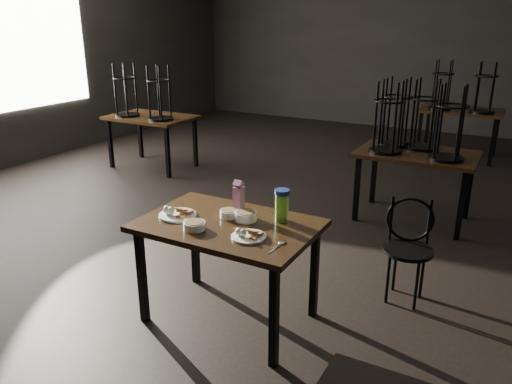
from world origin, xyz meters
The scene contains 13 objects.
main_table centered at (-0.11, -1.30, 0.67)m, with size 1.20×0.80×0.75m.
plate_left centered at (-0.49, -1.38, 0.77)m, with size 0.27×0.27×0.09m.
plate_right centered at (0.13, -1.45, 0.77)m, with size 0.23×0.23×0.07m.
bowl_near centered at (-0.16, -1.21, 0.78)m, with size 0.13×0.13×0.05m.
bowl_far centered at (-0.03, -1.20, 0.78)m, with size 0.15×0.15×0.06m.
bowl_big centered at (-0.25, -1.50, 0.78)m, with size 0.15×0.15×0.05m.
juice_carton centered at (-0.13, -1.13, 0.87)m, with size 0.07×0.07×0.25m.
water_bottle centered at (0.19, -1.10, 0.87)m, with size 0.13×0.13×0.23m.
spoon centered at (0.35, -1.43, 0.75)m, with size 0.05×0.20×0.01m.
bentwood_chair centered at (0.92, -0.38, 0.47)m, with size 0.40×0.40×0.79m.
bg_table_left centered at (-3.14, 1.46, 0.75)m, with size 1.20×0.80×1.48m.
bg_table_right centered at (0.59, 1.26, 0.80)m, with size 1.20×0.80×1.48m.
bg_table_far centered at (0.66, 4.18, 0.75)m, with size 1.20×0.80×1.48m.
Camera 1 is at (1.56, -3.96, 2.07)m, focal length 35.00 mm.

